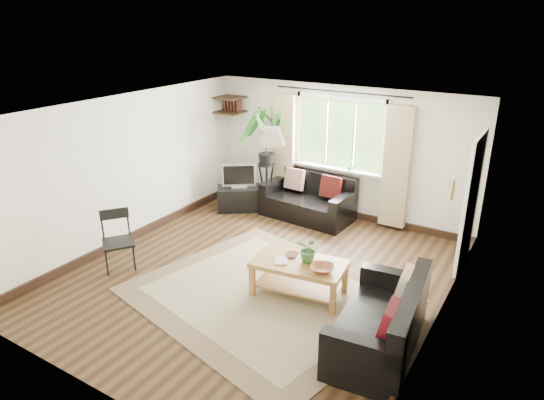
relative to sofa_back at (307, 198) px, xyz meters
The scene contains 24 objects.
floor 2.34m from the sofa_back, 80.30° to the right, with size 5.50×5.50×0.00m, color black.
ceiling 3.06m from the sofa_back, 80.30° to the right, with size 5.50×5.50×0.00m, color white.
wall_back 1.02m from the sofa_back, 50.44° to the left, with size 5.00×0.02×2.40m, color silver.
wall_front 5.11m from the sofa_back, 85.57° to the right, with size 5.00×0.02×2.40m, color silver.
wall_left 3.21m from the sofa_back, 132.81° to the right, with size 0.02×5.50×2.40m, color silver.
wall_right 3.77m from the sofa_back, 38.26° to the right, with size 0.02×5.50×2.40m, color silver.
rug 2.79m from the sofa_back, 73.91° to the right, with size 3.31×2.84×0.02m, color beige.
window 1.30m from the sofa_back, 47.93° to the left, with size 2.50×0.16×2.16m, color white, non-canonical shape.
door 2.98m from the sofa_back, 11.44° to the right, with size 0.06×0.96×2.06m, color silver.
corner_shelf 2.40m from the sofa_back, behind, with size 0.50×0.50×0.34m, color black, non-canonical shape.
pendant_lamp 2.54m from the sofa_back, 78.28° to the right, with size 0.36×0.36×0.54m, color beige, non-canonical shape.
wall_sconce 3.70m from the sofa_back, 35.06° to the right, with size 0.12×0.12×0.28m, color beige, non-canonical shape.
sofa_back is the anchor object (origin of this frame).
sofa_right 3.77m from the sofa_back, 50.19° to the right, with size 0.83×1.65×0.78m, color black, non-canonical shape.
coffee_table 2.66m from the sofa_back, 64.73° to the right, with size 1.22×0.66×0.50m, color brown, non-canonical shape.
table_plant 2.65m from the sofa_back, 62.08° to the right, with size 0.32×0.28×0.35m, color #2E6428.
bowl 2.88m from the sofa_back, 58.68° to the right, with size 0.30×0.30×0.07m, color brown.
book_a 2.69m from the sofa_back, 71.75° to the right, with size 0.17×0.23×0.02m, color silver.
book_b 2.46m from the sofa_back, 69.20° to the right, with size 0.15×0.21×0.02m, color #502C20.
tv_stand 1.36m from the sofa_back, 166.84° to the right, with size 0.83×0.47×0.45m, color black.
tv 1.38m from the sofa_back, 166.84° to the right, with size 0.64×0.21×0.49m, color #A5A5AA, non-canonical shape.
palm_stand 1.08m from the sofa_back, behind, with size 0.75×0.75×1.93m, color black, non-canonical shape.
folding_chair 3.50m from the sofa_back, 113.38° to the right, with size 0.47×0.47×0.91m, color black, non-canonical shape.
sill_plant 1.00m from the sofa_back, 28.80° to the left, with size 0.14×0.10×0.27m, color #2D6023.
Camera 1 is at (3.39, -5.13, 3.56)m, focal length 32.00 mm.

